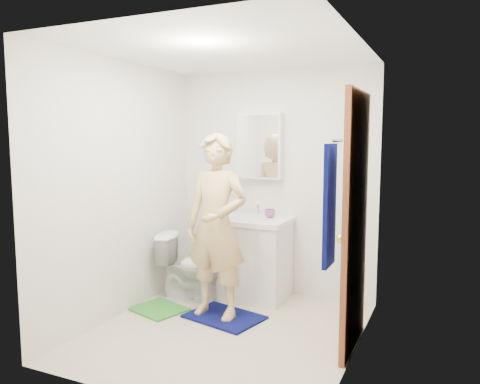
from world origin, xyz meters
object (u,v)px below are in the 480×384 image
Objects in this scene: towel at (330,206)px; toilet at (192,266)px; medicine_cabinet at (260,146)px; vanity_cabinet at (251,260)px; toothbrush_cup at (270,214)px; man at (216,226)px; soap_dispenser at (223,209)px.

towel reaches higher than toilet.
medicine_cabinet is at bearing -60.33° from toilet.
medicine_cabinet reaches higher than towel.
toilet is (-1.73, 1.17, -0.90)m from towel.
toothbrush_cup is (0.17, 0.10, 0.49)m from vanity_cabinet.
toilet is at bearing 147.44° from man.
towel reaches higher than vanity_cabinet.
soap_dispenser reaches higher than toothbrush_cup.
medicine_cabinet is 6.17× the size of toothbrush_cup.
soap_dispenser is (-1.48, 1.42, -0.31)m from towel.
vanity_cabinet is at bearing 12.27° from soap_dispenser.
man is (-0.07, -0.67, 0.48)m from vanity_cabinet.
man is (-0.07, -0.89, -0.72)m from medicine_cabinet.
medicine_cabinet is 0.87× the size of towel.
medicine_cabinet is (0.00, 0.22, 1.20)m from vanity_cabinet.
vanity_cabinet is 7.05× the size of toothbrush_cup.
medicine_cabinet is 0.78m from soap_dispenser.
towel is at bearing -57.44° from toothbrush_cup.
man is at bearing -107.17° from toothbrush_cup.
toilet is 3.79× the size of soap_dispenser.
man reaches higher than toilet.
toothbrush_cup is at bearing 19.20° from soap_dispenser.
medicine_cabinet is 0.41× the size of man.
vanity_cabinet is 1.14× the size of medicine_cabinet.
medicine_cabinet is at bearing 90.00° from vanity_cabinet.
soap_dispenser is 1.62× the size of toothbrush_cup.
man reaches higher than soap_dispenser.
toothbrush_cup is at bearing 76.76° from man.
toilet is at bearing -134.97° from soap_dispenser.
man is (-0.24, -0.77, -0.02)m from toothbrush_cup.
toilet is 6.13× the size of toothbrush_cup.
man is (-1.25, 0.82, -0.37)m from towel.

